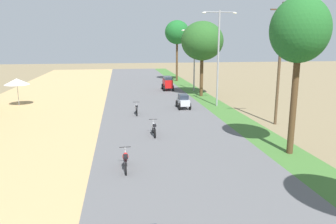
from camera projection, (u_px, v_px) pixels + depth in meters
The scene contains 12 objects.
vendor_umbrella at pixel (17, 82), 29.68m from camera, with size 2.20×2.20×2.52m.
median_tree_second at pixel (300, 31), 16.06m from camera, with size 2.93×2.93×8.05m.
median_tree_third at pixel (202, 41), 34.32m from camera, with size 4.46×4.46×7.94m.
median_tree_fourth at pixel (177, 33), 47.39m from camera, with size 3.55×3.55×8.85m.
streetlamp_near at pixel (218, 53), 29.13m from camera, with size 3.16×0.20×8.50m.
streetlamp_mid at pixel (194, 55), 38.43m from camera, with size 3.16×0.20×7.30m.
utility_pole_near at pixel (279, 63), 22.74m from camera, with size 1.80×0.20×8.51m.
car_hatchback_silver at pixel (183, 101), 28.79m from camera, with size 1.04×2.00×1.23m.
car_van_red at pixel (168, 82), 39.42m from camera, with size 1.19×2.41×1.67m.
motorbike_ahead_third at pixel (126, 159), 15.08m from camera, with size 0.54×1.80×0.94m.
motorbike_ahead_fourth at pixel (154, 128), 20.57m from camera, with size 0.54×1.80×0.94m.
motorbike_ahead_fifth at pixel (136, 108), 26.47m from camera, with size 0.54×1.80×0.94m.
Camera 1 is at (-3.02, -0.76, 5.93)m, focal length 34.77 mm.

